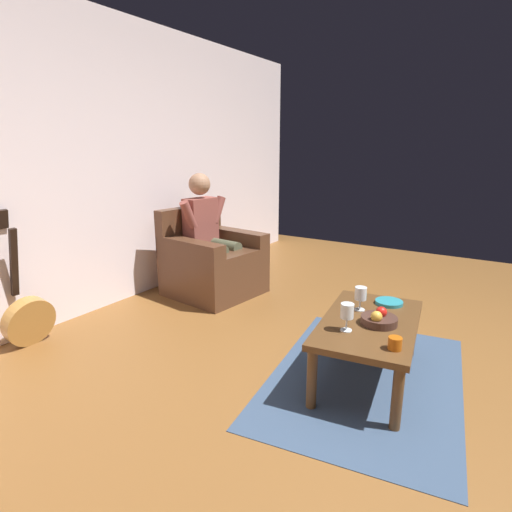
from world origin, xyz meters
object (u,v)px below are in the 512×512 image
Objects in this scene: person_seated at (209,230)px; guitar at (28,316)px; wine_glass_near at (347,313)px; candle_jar at (395,343)px; decorative_dish at (389,302)px; armchair at (212,264)px; wine_glass_far at (361,295)px; coffee_table at (369,329)px; fruit_bowl at (379,319)px.

person_seated is 1.18× the size of guitar.
candle_jar is at bearing 74.26° from wine_glass_near.
decorative_dish is (-1.25, 2.38, 0.20)m from guitar.
person_seated is 2.01m from decorative_dish.
armchair is 5.58× the size of wine_glass_far.
person_seated is 2.10m from coffee_table.
armchair is at bearing -117.26° from candle_jar.
guitar is 4.67× the size of fruit_bowl.
guitar reaches higher than fruit_bowl.
wine_glass_near is at bearing 6.20° from wine_glass_far.
wine_glass_near is at bearing 67.90° from armchair.
candle_jar is (0.31, 0.24, 0.09)m from coffee_table.
guitar is 2.70m from decorative_dish.
coffee_table is 6.59× the size of wine_glass_far.
wine_glass_near is at bearing -105.74° from candle_jar.
fruit_bowl is at bearing 64.61° from coffee_table.
candle_jar is (0.28, 0.17, 0.00)m from fruit_bowl.
armchair is at bearing 164.92° from guitar.
fruit_bowl is (0.82, 1.99, -0.21)m from person_seated.
wine_glass_near reaches higher than wine_glass_far.
candle_jar is at bearing 37.91° from wine_glass_far.
candle_jar is (0.45, 0.35, -0.07)m from wine_glass_far.
wine_glass_near is at bearing -9.63° from decorative_dish.
person_seated is 7.14× the size of wine_glass_near.
wine_glass_far is at bearing 76.85° from armchair.
candle_jar is at bearing 31.09° from fruit_bowl.
person_seated is 16.47× the size of candle_jar.
guitar is (1.69, -0.43, -0.43)m from person_seated.
wine_glass_near reaches higher than decorative_dish.
coffee_table is at bearing 74.58° from person_seated.
armchair is at bearing -110.07° from wine_glass_far.
fruit_bowl is (0.03, 0.07, 0.09)m from coffee_table.
wine_glass_near reaches higher than fruit_bowl.
wine_glass_near reaches higher than coffee_table.
armchair is 2.13m from fruit_bowl.
wine_glass_far is 0.73× the size of fruit_bowl.
person_seated reaches higher than guitar.
fruit_bowl is 1.18× the size of decorative_dish.
wine_glass_far reaches higher than candle_jar.
wine_glass_near is at bearing 68.12° from person_seated.
wine_glass_near is at bearing -17.86° from coffee_table.
armchair is 2.06m from coffee_table.
candle_jar is at bearing 69.83° from person_seated.
armchair is 5.28× the size of wine_glass_near.
wine_glass_near is 1.06× the size of wine_glass_far.
guitar is (1.69, -0.45, -0.09)m from armchair.
candle_jar is at bearing 69.66° from armchair.
candle_jar is (0.09, 0.31, -0.08)m from wine_glass_near.
decorative_dish is 2.54× the size of candle_jar.
guitar is at bearing -62.21° from decorative_dish.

